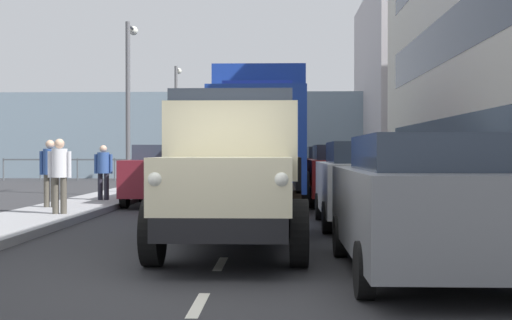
{
  "coord_description": "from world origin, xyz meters",
  "views": [
    {
      "loc": [
        -0.81,
        7.93,
        1.51
      ],
      "look_at": [
        -0.13,
        -10.92,
        1.3
      ],
      "focal_mm": 47.81,
      "sensor_mm": 36.0,
      "label": 1
    }
  ],
  "objects": [
    {
      "name": "car_grey_kerbside_near",
      "position": [
        -2.55,
        -0.48,
        0.9
      ],
      "size": [
        1.93,
        4.58,
        1.72
      ],
      "color": "slate",
      "rests_on": "ground_plane"
    },
    {
      "name": "car_white_kerbside_1",
      "position": [
        -2.55,
        -5.98,
        0.9
      ],
      "size": [
        1.92,
        4.02,
        1.72
      ],
      "color": "white",
      "rests_on": "ground_plane"
    },
    {
      "name": "car_red_kerbside_2",
      "position": [
        -2.55,
        -11.9,
        0.9
      ],
      "size": [
        1.93,
        4.38,
        1.72
      ],
      "color": "#B21E1E",
      "rests_on": "ground_plane"
    },
    {
      "name": "building_far_block",
      "position": [
        -9.62,
        -30.04,
        5.1
      ],
      "size": [
        8.19,
        11.83,
        10.19
      ],
      "color": "#B7B2B7",
      "rests_on": "ground_plane"
    },
    {
      "name": "car_black_kerbside_3",
      "position": [
        -2.55,
        -18.0,
        0.89
      ],
      "size": [
        1.84,
        4.07,
        1.72
      ],
      "color": "black",
      "rests_on": "ground_plane"
    },
    {
      "name": "lamp_post_far",
      "position": [
        4.66,
        -27.7,
        3.69
      ],
      "size": [
        0.32,
        1.14,
        5.88
      ],
      "color": "#59595B",
      "rests_on": "sidewalk_right"
    },
    {
      "name": "pedestrian_in_dark_coat",
      "position": [
        4.08,
        -6.97,
        1.13
      ],
      "size": [
        0.53,
        0.34,
        1.66
      ],
      "color": "#4C473D",
      "rests_on": "sidewalk_right"
    },
    {
      "name": "car_teal_oppositeside_1",
      "position": [
        2.55,
        -17.77,
        0.9
      ],
      "size": [
        1.97,
        4.35,
        1.72
      ],
      "color": "#1E6670",
      "rests_on": "ground_plane"
    },
    {
      "name": "lamp_post_promenade",
      "position": [
        4.45,
        -15.53,
        3.69
      ],
      "size": [
        0.32,
        1.14,
        5.87
      ],
      "color": "#59595B",
      "rests_on": "sidewalk_right"
    },
    {
      "name": "sidewalk_left",
      "position": [
        -4.51,
        -10.16,
        0.07
      ],
      "size": [
        2.03,
        36.73,
        0.15
      ],
      "primitive_type": "cube",
      "color": "gray",
      "rests_on": "ground_plane"
    },
    {
      "name": "lorry_cargo_blue",
      "position": [
        -0.23,
        -11.97,
        2.08
      ],
      "size": [
        2.58,
        8.2,
        3.87
      ],
      "color": "#193899",
      "rests_on": "ground_plane"
    },
    {
      "name": "ground_plane",
      "position": [
        0.0,
        -10.16,
        0.0
      ],
      "size": [
        80.0,
        80.0,
        0.0
      ],
      "primitive_type": "plane",
      "color": "#2D2D30"
    },
    {
      "name": "car_maroon_oppositeside_0",
      "position": [
        2.55,
        -11.55,
        0.89
      ],
      "size": [
        1.87,
        3.95,
        1.72
      ],
      "color": "maroon",
      "rests_on": "ground_plane"
    },
    {
      "name": "sea_horizon",
      "position": [
        0.0,
        -31.53,
        2.5
      ],
      "size": [
        80.0,
        0.8,
        5.0
      ],
      "primitive_type": "cube",
      "color": "gray",
      "rests_on": "ground_plane"
    },
    {
      "name": "seawall_railing",
      "position": [
        -0.0,
        -27.93,
        0.92
      ],
      "size": [
        28.08,
        0.08,
        1.2
      ],
      "color": "#4C5156",
      "rests_on": "ground_plane"
    },
    {
      "name": "pedestrian_near_railing",
      "position": [
        4.26,
        -11.37,
        1.06
      ],
      "size": [
        0.53,
        0.34,
        1.57
      ],
      "color": "black",
      "rests_on": "sidewalk_right"
    },
    {
      "name": "car_navy_oppositeside_2",
      "position": [
        2.55,
        -24.05,
        0.9
      ],
      "size": [
        1.82,
        4.25,
        1.72
      ],
      "color": "navy",
      "rests_on": "ground_plane"
    },
    {
      "name": "pedestrian_couple_a",
      "position": [
        4.91,
        -8.77,
        1.13
      ],
      "size": [
        0.53,
        0.34,
        1.67
      ],
      "color": "#4C473D",
      "rests_on": "sidewalk_right"
    },
    {
      "name": "sidewalk_right",
      "position": [
        4.51,
        -10.16,
        0.07
      ],
      "size": [
        2.03,
        36.73,
        0.15
      ],
      "primitive_type": "cube",
      "color": "gray",
      "rests_on": "ground_plane"
    },
    {
      "name": "truck_vintage_cream",
      "position": [
        -0.09,
        -2.32,
        1.18
      ],
      "size": [
        2.17,
        5.64,
        2.43
      ],
      "color": "black",
      "rests_on": "ground_plane"
    },
    {
      "name": "road_centreline_markings",
      "position": [
        0.0,
        -9.52,
        0.0
      ],
      "size": [
        0.12,
        32.73,
        0.01
      ],
      "color": "silver",
      "rests_on": "ground_plane"
    }
  ]
}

